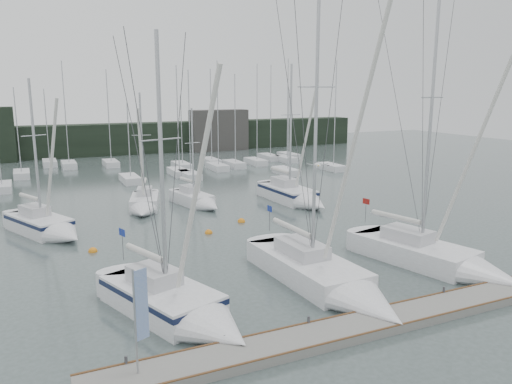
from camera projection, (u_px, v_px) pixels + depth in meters
ground at (302, 291)px, 26.66m from camera, size 160.00×160.00×0.00m
dock at (358, 327)px, 22.18m from camera, size 24.00×2.00×0.40m
far_treeline at (111, 139)px, 81.22m from camera, size 90.00×4.00×5.00m
far_building_right at (219, 130)px, 86.66m from camera, size 10.00×3.00×7.00m
mast_forest at (148, 167)px, 65.06m from camera, size 50.73×24.84×14.85m
sailboat_near_left at (183, 309)px, 22.94m from camera, size 6.04×9.74×14.16m
sailboat_near_center at (334, 283)px, 26.16m from camera, size 3.91×12.33×18.18m
sailboat_near_right at (447, 262)px, 29.38m from camera, size 5.57×11.09×17.09m
sailboat_mid_a at (49, 228)px, 36.49m from camera, size 5.86×8.65×12.16m
sailboat_mid_b at (144, 205)px, 43.78m from camera, size 4.12×7.21×11.03m
sailboat_mid_c at (199, 201)px, 45.53m from camera, size 3.48×7.13×9.57m
sailboat_mid_d at (297, 197)px, 46.72m from camera, size 3.40×9.74×13.75m
buoy_a at (209, 233)px, 37.24m from camera, size 0.59×0.59×0.59m
buoy_b at (241, 222)px, 40.41m from camera, size 0.62×0.62×0.62m
buoy_c at (93, 252)px, 33.03m from camera, size 0.61×0.61×0.61m
dock_banner at (139, 311)px, 17.88m from camera, size 0.57×0.27×4.02m
seagull at (318, 165)px, 24.24m from camera, size 1.01×0.50×0.21m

